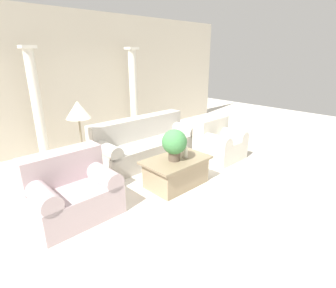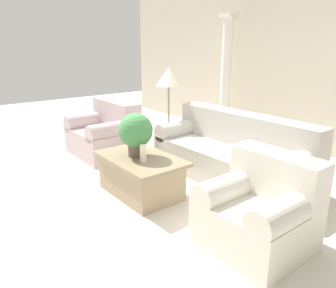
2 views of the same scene
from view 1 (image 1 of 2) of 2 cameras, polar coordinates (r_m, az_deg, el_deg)
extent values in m
plane|color=silver|center=(5.06, -0.87, -7.02)|extent=(16.00, 16.00, 0.00)
cube|color=beige|center=(7.04, -17.95, 13.12)|extent=(10.00, 0.06, 3.20)
cube|color=#B7B2A8|center=(5.74, -4.55, -1.38)|extent=(2.35, 0.90, 0.45)
cube|color=#B7B2A8|center=(5.82, -6.48, 3.55)|extent=(2.35, 0.31, 0.46)
cylinder|color=#B7B2A8|center=(5.10, -13.68, -1.08)|extent=(0.28, 0.90, 0.28)
cylinder|color=#B7B2A8|center=(6.32, 2.69, 3.38)|extent=(0.28, 0.90, 0.28)
cube|color=#BCA6A9|center=(4.07, -19.69, -11.63)|extent=(1.15, 0.90, 0.45)
cube|color=#BCA6A9|center=(4.12, -22.08, -4.50)|extent=(1.15, 0.31, 0.46)
cylinder|color=#BCA6A9|center=(3.82, -26.15, -9.69)|extent=(0.28, 0.90, 0.28)
cylinder|color=#BCA6A9|center=(4.10, -14.63, -6.25)|extent=(0.28, 0.90, 0.28)
cube|color=#998466|center=(4.66, 1.78, -6.30)|extent=(1.02, 0.64, 0.46)
cube|color=#897759|center=(4.56, 1.81, -3.48)|extent=(1.16, 0.73, 0.04)
cylinder|color=brown|center=(4.47, 1.38, -2.63)|extent=(0.20, 0.20, 0.15)
sphere|color=#428447|center=(4.38, 1.40, 0.48)|extent=(0.42, 0.42, 0.42)
cylinder|color=silver|center=(4.58, 3.84, -1.72)|extent=(0.08, 0.08, 0.21)
cylinder|color=gray|center=(5.17, -17.46, -7.21)|extent=(0.24, 0.24, 0.03)
cylinder|color=gray|center=(4.94, -18.13, -1.10)|extent=(0.04, 0.04, 1.14)
cone|color=silver|center=(4.75, -19.03, 7.07)|extent=(0.42, 0.42, 0.30)
cylinder|color=silver|center=(6.19, -26.58, 7.18)|extent=(0.20, 0.20, 2.32)
cube|color=silver|center=(6.09, -28.31, 18.15)|extent=(0.28, 0.28, 0.06)
cylinder|color=silver|center=(7.30, -7.50, 10.56)|extent=(0.20, 0.20, 2.32)
cube|color=silver|center=(7.22, -7.94, 19.94)|extent=(0.28, 0.28, 0.06)
cube|color=beige|center=(5.94, 11.25, -1.02)|extent=(0.91, 0.85, 0.44)
cube|color=beige|center=(5.96, 9.36, 3.57)|extent=(0.91, 0.30, 0.43)
cylinder|color=beige|center=(5.61, 9.56, 0.81)|extent=(0.28, 0.85, 0.28)
cylinder|color=beige|center=(6.10, 13.13, 2.07)|extent=(0.28, 0.85, 0.28)
camera|label=2|loc=(6.30, 39.50, 11.41)|focal=35.00mm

